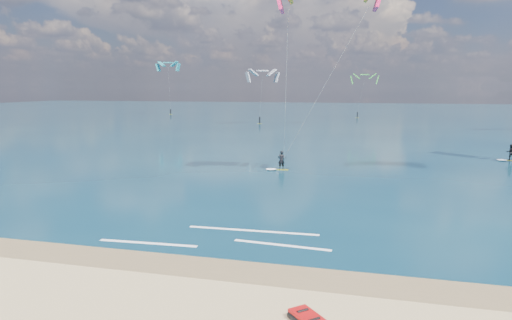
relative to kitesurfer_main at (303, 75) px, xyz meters
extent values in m
plane|color=tan|center=(-2.76, 17.20, -8.46)|extent=(320.00, 320.00, 0.00)
cube|color=brown|center=(-2.76, -19.80, -8.45)|extent=(320.00, 2.40, 0.01)
cube|color=#0B2C3F|center=(-2.76, 81.20, -8.44)|extent=(320.00, 200.00, 0.04)
cube|color=#C4CA17|center=(-2.35, 3.18, -8.39)|extent=(1.31, 0.46, 0.06)
imported|color=black|center=(-2.35, 3.18, -7.52)|extent=(0.73, 0.60, 1.71)
cylinder|color=black|center=(-2.06, 2.90, -7.27)|extent=(0.52, 0.06, 0.04)
cube|color=gold|center=(19.42, 14.12, -8.39)|extent=(1.35, 0.80, 0.06)
imported|color=black|center=(19.42, 14.12, -7.56)|extent=(0.81, 0.64, 1.63)
cube|color=white|center=(-0.40, -14.70, -8.41)|extent=(6.97, 0.49, 0.01)
cube|color=white|center=(-4.85, -17.80, -8.41)|extent=(4.99, 0.51, 0.01)
cube|color=white|center=(1.50, -16.50, -8.41)|extent=(4.78, 0.58, 0.01)
camera|label=1|loc=(5.38, -37.02, -0.94)|focal=32.00mm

